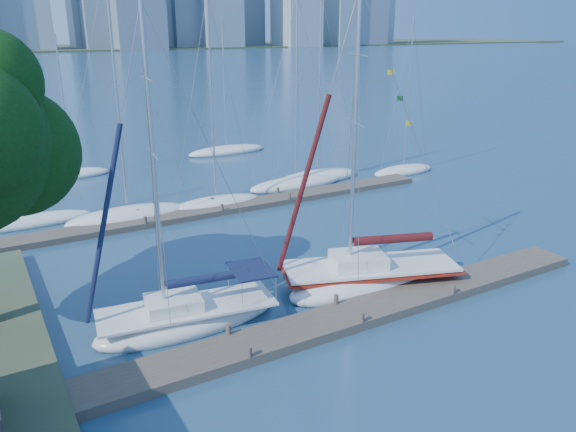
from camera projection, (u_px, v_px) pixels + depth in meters
ground at (348, 321)px, 23.26m from camera, size 700.00×700.00×0.00m
near_dock at (348, 317)px, 23.19m from camera, size 26.00×2.00×0.40m
far_dock at (231, 207)px, 37.27m from camera, size 30.00×1.80×0.36m
sailboat_navy at (187, 302)px, 22.52m from camera, size 7.90×3.53×12.95m
sailboat_maroon at (370, 264)px, 26.20m from camera, size 9.15×5.56×13.76m
bg_boat_0 at (31, 221)px, 34.44m from camera, size 7.41×4.52×10.28m
bg_boat_1 at (128, 215)px, 35.30m from camera, size 8.10×4.43×15.02m
bg_boat_2 at (216, 203)px, 37.85m from camera, size 6.79×3.69×13.89m
bg_boat_3 at (296, 183)px, 42.63m from camera, size 7.90×2.64×14.02m
bg_boat_4 at (318, 177)px, 44.39m from camera, size 7.50×2.96×14.18m
bg_boat_5 at (403, 170)px, 46.54m from camera, size 6.17×3.10×12.58m
bg_boat_6 at (73, 174)px, 45.37m from camera, size 6.04×3.05×11.47m
bg_boat_7 at (227, 151)px, 53.84m from camera, size 8.02×4.77×12.78m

